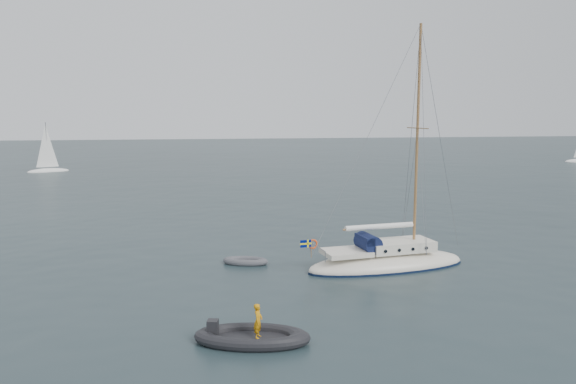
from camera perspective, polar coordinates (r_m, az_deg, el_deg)
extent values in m
plane|color=black|center=(31.88, 3.90, -7.16)|extent=(300.00, 300.00, 0.00)
ellipsoid|color=silver|center=(31.24, 10.02, -7.30)|extent=(9.06, 2.82, 1.51)
cube|color=silver|center=(31.23, 11.29, -5.38)|extent=(3.62, 1.91, 0.55)
cube|color=silver|center=(30.31, 5.73, -5.99)|extent=(2.41, 1.91, 0.25)
cylinder|color=#10183A|center=(30.56, 8.03, -5.07)|extent=(0.97, 1.66, 0.97)
cube|color=#10183A|center=(30.46, 7.67, -4.72)|extent=(0.45, 1.66, 0.40)
cylinder|color=olive|center=(30.76, 13.17, 5.21)|extent=(0.15, 0.15, 12.07)
cylinder|color=olive|center=(30.73, 13.21, 6.33)|extent=(0.05, 2.21, 0.05)
cylinder|color=olive|center=(30.59, 9.22, -3.54)|extent=(4.23, 0.10, 0.10)
cylinder|color=white|center=(30.58, 9.23, -3.45)|extent=(3.93, 0.28, 0.28)
cylinder|color=gray|center=(29.83, 2.74, -5.33)|extent=(0.04, 2.21, 0.04)
torus|color=#E14918|center=(30.40, 2.41, -5.07)|extent=(0.54, 0.10, 0.54)
cylinder|color=olive|center=(29.79, 2.08, -5.54)|extent=(0.03, 0.03, 0.91)
cube|color=#000D5D|center=(29.66, 1.51, -5.00)|extent=(0.60, 0.02, 0.38)
cube|color=yellow|center=(29.66, 1.51, -5.00)|extent=(0.62, 0.03, 0.09)
cube|color=yellow|center=(29.68, 1.72, -4.99)|extent=(0.09, 0.03, 0.40)
cylinder|color=black|center=(31.68, 8.45, -5.12)|extent=(0.18, 0.06, 0.18)
cylinder|color=black|center=(29.91, 9.59, -5.94)|extent=(0.18, 0.06, 0.18)
cylinder|color=black|center=(31.94, 9.83, -5.04)|extent=(0.18, 0.06, 0.18)
cylinder|color=black|center=(30.17, 11.04, -5.85)|extent=(0.18, 0.06, 0.18)
cylinder|color=black|center=(32.21, 11.18, -4.96)|extent=(0.18, 0.06, 0.18)
cylinder|color=black|center=(30.46, 12.47, -5.76)|extent=(0.18, 0.06, 0.18)
cylinder|color=black|center=(32.50, 12.51, -4.89)|extent=(0.18, 0.06, 0.18)
cylinder|color=black|center=(30.77, 13.86, -5.66)|extent=(0.18, 0.06, 0.18)
cube|color=#54545A|center=(31.59, -4.35, -7.10)|extent=(1.55, 0.64, 0.09)
cube|color=black|center=(21.29, -3.66, -14.65)|extent=(2.68, 1.12, 0.13)
cube|color=black|center=(21.08, -7.72, -13.94)|extent=(0.39, 0.39, 0.67)
imported|color=orange|center=(21.06, -3.06, -12.89)|extent=(0.37, 0.51, 1.29)
ellipsoid|color=white|center=(86.62, -23.17, 1.93)|extent=(5.60, 1.87, 0.93)
cylinder|color=gray|center=(86.34, -23.31, 4.36)|extent=(0.09, 0.09, 6.54)
cone|color=white|center=(86.35, -23.34, 4.36)|extent=(2.99, 2.99, 6.07)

